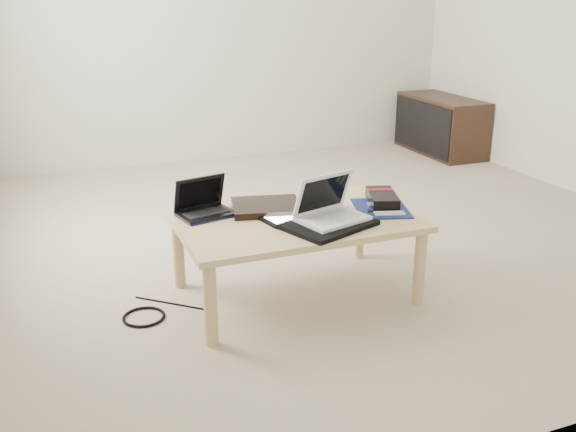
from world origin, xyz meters
name	(u,v)px	position (x,y,z in m)	size (l,w,h in m)	color
ground	(330,230)	(0.00, 0.00, 0.00)	(4.00, 4.00, 0.00)	beige
coffee_table	(296,227)	(-0.53, -0.74, 0.35)	(1.10, 0.70, 0.40)	tan
media_cabinet	(440,125)	(1.77, 1.45, 0.25)	(0.41, 0.90, 0.50)	#331E15
book	(266,207)	(-0.62, -0.58, 0.42)	(0.38, 0.34, 0.03)	black
netbook	(204,207)	(-0.92, -0.54, 0.44)	(0.28, 0.23, 0.18)	black
tablet	(286,218)	(-0.58, -0.74, 0.41)	(0.26, 0.22, 0.01)	black
remote	(333,204)	(-0.30, -0.65, 0.41)	(0.10, 0.24, 0.02)	silver
neoprene_sleeve	(329,225)	(-0.44, -0.90, 0.41)	(0.38, 0.28, 0.02)	black
white_laptop	(329,210)	(-0.42, -0.86, 0.46)	(0.35, 0.29, 0.21)	white
motherboard	(381,208)	(-0.10, -0.78, 0.40)	(0.33, 0.37, 0.01)	#0B1B4A
gpu_box	(382,198)	(-0.06, -0.71, 0.43)	(0.21, 0.29, 0.06)	black
cable_coil	(274,215)	(-0.62, -0.69, 0.41)	(0.10, 0.10, 0.01)	black
floor_cable_coil	(144,317)	(-1.26, -0.70, 0.01)	(0.19, 0.19, 0.01)	black
floor_cable_trail	(172,303)	(-1.11, -0.61, 0.00)	(0.01, 0.01, 0.39)	black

